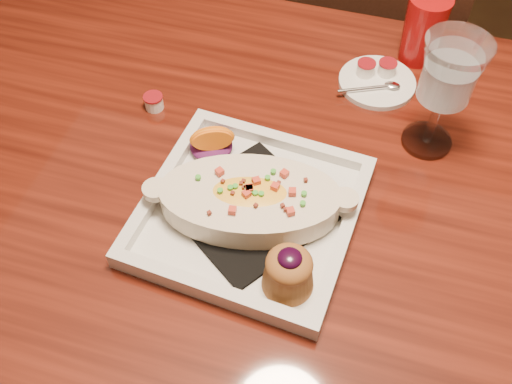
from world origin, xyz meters
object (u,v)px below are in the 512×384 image
(chair_far, at_px, (360,55))
(saucer, at_px, (376,80))
(plate, at_px, (252,208))
(red_tumbler, at_px, (423,30))
(table, at_px, (304,226))
(goblet, at_px, (449,77))

(chair_far, height_order, saucer, chair_far)
(plate, height_order, red_tumbler, red_tumbler)
(plate, bearing_deg, table, 54.27)
(chair_far, height_order, red_tumbler, chair_far)
(chair_far, distance_m, goblet, 0.63)
(table, distance_m, goblet, 0.32)
(table, relative_size, saucer, 11.36)
(table, distance_m, red_tumbler, 0.40)
(table, height_order, red_tumbler, red_tumbler)
(red_tumbler, bearing_deg, saucer, -123.47)
(saucer, bearing_deg, table, -102.48)
(chair_far, bearing_deg, plate, 84.78)
(chair_far, relative_size, plate, 2.96)
(goblet, relative_size, red_tumbler, 1.59)
(table, distance_m, chair_far, 0.65)
(plate, bearing_deg, saucer, 74.61)
(chair_far, xyz_separation_m, plate, (-0.06, -0.71, 0.27))
(goblet, bearing_deg, table, -136.98)
(chair_far, bearing_deg, table, 90.00)
(table, distance_m, plate, 0.16)
(goblet, bearing_deg, chair_far, 107.95)
(chair_far, relative_size, saucer, 7.05)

